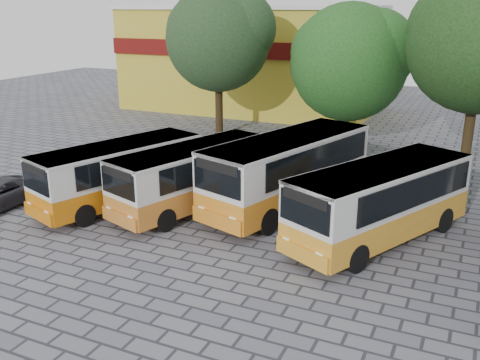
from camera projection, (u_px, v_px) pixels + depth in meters
The scene contains 8 objects.
ground at pixel (245, 255), 18.63m from camera, with size 90.00×90.00×0.00m, color slate.
shophouse_block at pixel (252, 58), 44.15m from camera, with size 20.40×10.40×8.30m.
bus_far_left at pixel (119, 170), 22.85m from camera, with size 4.57×7.95×2.69m.
bus_centre_left at pixel (193, 174), 22.40m from camera, with size 4.52×7.97×2.70m.
bus_centre_right at pixel (288, 168), 22.41m from camera, with size 5.04×9.14×3.10m.
bus_far_right at pixel (381, 199), 19.22m from camera, with size 5.65×8.53×2.86m.
tree_left at pixel (220, 35), 33.81m from camera, with size 6.99×6.66×9.60m.
tree_middle at pixel (351, 58), 30.92m from camera, with size 7.16×6.82×8.54m.
Camera 1 is at (6.87, -15.44, 8.26)m, focal length 40.00 mm.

